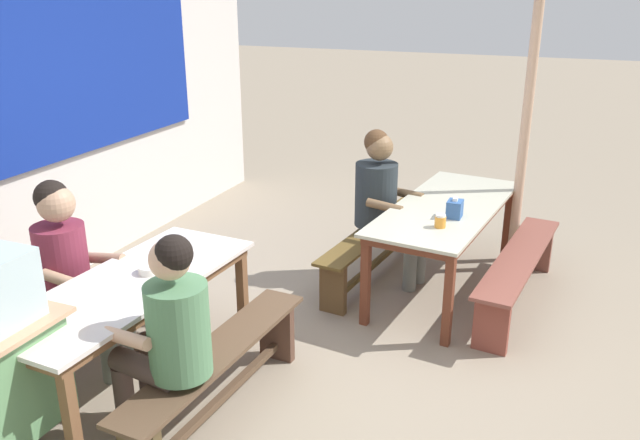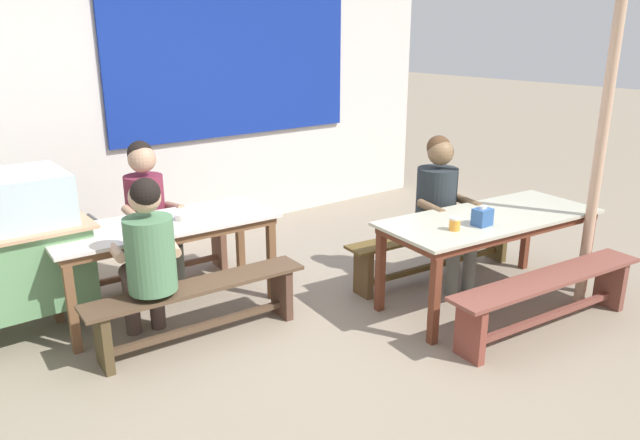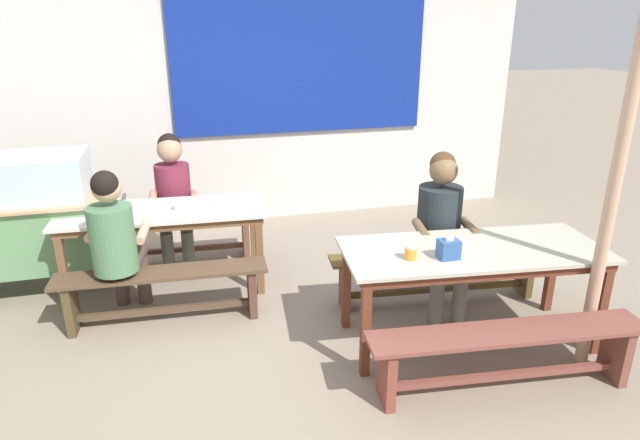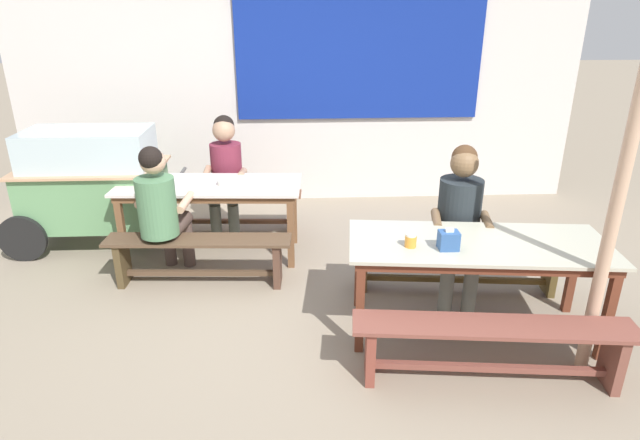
# 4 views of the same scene
# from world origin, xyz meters

# --- Properties ---
(ground_plane) EXTENTS (40.00, 40.00, 0.00)m
(ground_plane) POSITION_xyz_m (0.00, 0.00, 0.00)
(ground_plane) COLOR gray
(backdrop_wall) EXTENTS (6.65, 0.23, 3.07)m
(backdrop_wall) POSITION_xyz_m (0.04, 2.63, 1.61)
(backdrop_wall) COLOR silver
(backdrop_wall) RESTS_ON ground_plane
(dining_table_far) EXTENTS (1.74, 0.77, 0.73)m
(dining_table_far) POSITION_xyz_m (-0.88, 1.00, 0.65)
(dining_table_far) COLOR silver
(dining_table_far) RESTS_ON ground_plane
(dining_table_near) EXTENTS (1.89, 0.93, 0.73)m
(dining_table_near) POSITION_xyz_m (1.21, -0.43, 0.65)
(dining_table_near) COLOR #B9B8A1
(dining_table_near) RESTS_ON ground_plane
(bench_far_back) EXTENTS (1.69, 0.34, 0.43)m
(bench_far_back) POSITION_xyz_m (-0.85, 1.60, 0.29)
(bench_far_back) COLOR brown
(bench_far_back) RESTS_ON ground_plane
(bench_far_front) EXTENTS (1.60, 0.37, 0.43)m
(bench_far_front) POSITION_xyz_m (-0.92, 0.40, 0.29)
(bench_far_front) COLOR brown
(bench_far_front) RESTS_ON ground_plane
(bench_near_back) EXTENTS (1.82, 0.43, 0.43)m
(bench_near_back) POSITION_xyz_m (1.27, 0.17, 0.28)
(bench_near_back) COLOR brown
(bench_near_back) RESTS_ON ground_plane
(bench_near_front) EXTENTS (1.79, 0.47, 0.43)m
(bench_near_front) POSITION_xyz_m (1.14, -1.02, 0.29)
(bench_near_front) COLOR brown
(bench_near_front) RESTS_ON ground_plane
(food_cart) EXTENTS (1.68, 0.81, 1.18)m
(food_cart) POSITION_xyz_m (-2.08, 1.33, 0.67)
(food_cart) COLOR #629561
(food_cart) RESTS_ON ground_plane
(person_left_back_turned) EXTENTS (0.47, 0.59, 1.24)m
(person_left_back_turned) POSITION_xyz_m (-1.22, 0.49, 0.70)
(person_left_back_turned) COLOR #4D3C35
(person_left_back_turned) RESTS_ON ground_plane
(person_right_near_table) EXTENTS (0.50, 0.62, 1.27)m
(person_right_near_table) POSITION_xyz_m (1.23, 0.11, 0.72)
(person_right_near_table) COLOR #61655C
(person_right_near_table) RESTS_ON ground_plane
(person_center_facing) EXTENTS (0.44, 0.59, 1.25)m
(person_center_facing) POSITION_xyz_m (-0.79, 1.52, 0.72)
(person_center_facing) COLOR #60675C
(person_center_facing) RESTS_ON ground_plane
(tissue_box) EXTENTS (0.13, 0.11, 0.15)m
(tissue_box) POSITION_xyz_m (0.96, -0.53, 0.79)
(tissue_box) COLOR #305896
(tissue_box) RESTS_ON dining_table_near
(condiment_jar) EXTENTS (0.08, 0.08, 0.10)m
(condiment_jar) POSITION_xyz_m (0.71, -0.48, 0.77)
(condiment_jar) COLOR orange
(condiment_jar) RESTS_ON dining_table_near
(soup_bowl) EXTENTS (0.14, 0.14, 0.05)m
(soup_bowl) POSITION_xyz_m (-0.73, 0.96, 0.75)
(soup_bowl) COLOR silver
(soup_bowl) RESTS_ON dining_table_far
(wooden_support_post) EXTENTS (0.08, 0.08, 2.37)m
(wooden_support_post) POSITION_xyz_m (1.84, -0.90, 1.19)
(wooden_support_post) COLOR tan
(wooden_support_post) RESTS_ON ground_plane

